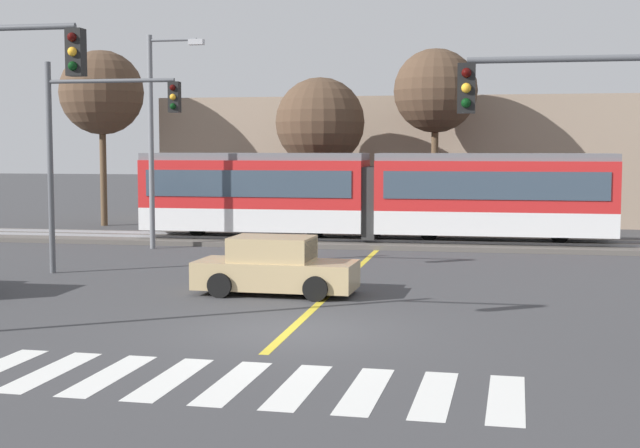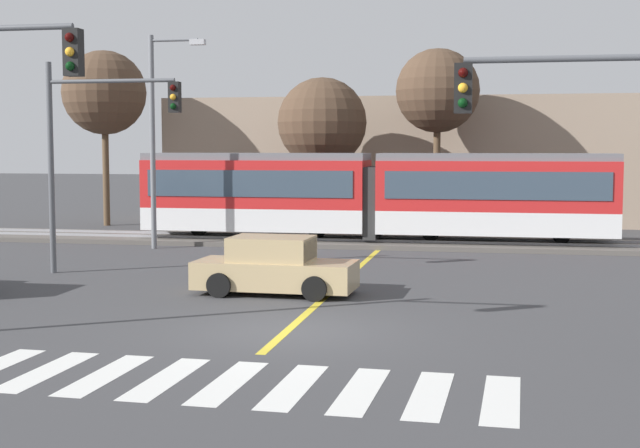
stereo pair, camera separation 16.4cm
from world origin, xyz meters
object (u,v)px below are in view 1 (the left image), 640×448
bare_tree_west (320,123)px  street_lamp_west (156,128)px  light_rail_tram (372,193)px  bare_tree_east (435,92)px  traffic_light_mid_left (92,136)px  traffic_light_near_right (592,146)px  bare_tree_far_west (102,93)px  sedan_crossing (275,268)px

bare_tree_west → street_lamp_west: bearing=-119.8°
light_rail_tram → bare_tree_west: bare_tree_west is taller
light_rail_tram → bare_tree_east: (2.10, 5.88, 4.30)m
traffic_light_mid_left → bare_tree_east: (9.29, 15.66, 2.16)m
traffic_light_near_right → bare_tree_east: (-4.22, 24.23, 2.46)m
light_rail_tram → bare_tree_far_west: bearing=157.0°
light_rail_tram → sedan_crossing: 12.41m
street_lamp_west → bare_tree_west: size_ratio=1.14×
sedan_crossing → bare_tree_far_west: bearing=125.6°
light_rail_tram → sedan_crossing: size_ratio=4.35×
street_lamp_west → traffic_light_near_right: bearing=-47.5°
traffic_light_near_right → street_lamp_west: (-14.12, 15.39, 0.70)m
traffic_light_near_right → bare_tree_west: bearing=111.7°
bare_tree_west → bare_tree_east: (5.18, 0.59, 1.39)m
sedan_crossing → bare_tree_west: bearing=96.9°
bare_tree_west → bare_tree_east: 5.40m
street_lamp_west → bare_tree_west: bearing=60.2°
bare_tree_west → light_rail_tram: bearing=-59.8°
bare_tree_far_west → bare_tree_west: bearing=-3.5°
bare_tree_far_west → bare_tree_west: (10.92, -0.66, -1.50)m
bare_tree_far_west → bare_tree_east: (16.10, -0.07, -0.11)m
traffic_light_mid_left → traffic_light_near_right: 16.00m
light_rail_tram → traffic_light_mid_left: traffic_light_mid_left is taller
traffic_light_mid_left → light_rail_tram: bearing=53.7°
traffic_light_near_right → street_lamp_west: size_ratio=0.73×
bare_tree_far_west → street_lamp_west: bearing=-55.1°
traffic_light_mid_left → traffic_light_near_right: traffic_light_mid_left is taller
bare_tree_far_west → sedan_crossing: bearing=-54.4°
sedan_crossing → traffic_light_near_right: traffic_light_near_right is taller
street_lamp_west → bare_tree_east: size_ratio=0.97×
light_rail_tram → bare_tree_east: bare_tree_east is taller
street_lamp_west → bare_tree_east: bearing=41.8°
traffic_light_mid_left → bare_tree_far_west: size_ratio=0.75×
light_rail_tram → bare_tree_west: bearing=120.2°
light_rail_tram → traffic_light_near_right: bearing=-71.0°
traffic_light_near_right → bare_tree_east: size_ratio=0.71×
traffic_light_near_right → light_rail_tram: bearing=109.0°
bare_tree_west → bare_tree_east: bare_tree_east is taller
bare_tree_east → sedan_crossing: bearing=-99.5°
traffic_light_mid_left → bare_tree_east: bare_tree_east is taller
bare_tree_far_west → light_rail_tram: bearing=-23.0°
sedan_crossing → traffic_light_mid_left: traffic_light_mid_left is taller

